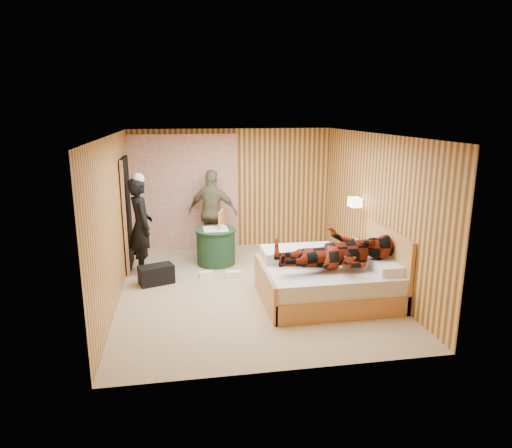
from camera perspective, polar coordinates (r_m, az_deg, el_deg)
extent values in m
cube|color=tan|center=(7.62, -0.65, -8.02)|extent=(4.20, 5.00, 0.01)
cube|color=silver|center=(7.08, -0.70, 11.10)|extent=(4.20, 5.00, 0.01)
cube|color=#EDAC5B|center=(9.68, -3.00, 4.42)|extent=(4.20, 0.02, 2.50)
cube|color=#EDAC5B|center=(7.23, -17.34, 0.51)|extent=(0.02, 5.00, 2.50)
cube|color=#EDAC5B|center=(7.85, 14.66, 1.72)|extent=(0.02, 5.00, 2.50)
cube|color=beige|center=(9.56, -8.93, 3.84)|extent=(2.20, 0.08, 2.40)
cube|color=black|center=(8.63, -15.81, 1.20)|extent=(0.06, 0.90, 2.05)
cylinder|color=gold|center=(8.20, 12.77, 2.70)|extent=(0.18, 0.04, 0.04)
cube|color=#FEE7B2|center=(8.17, 12.25, 2.69)|extent=(0.18, 0.24, 0.16)
cube|color=#E5A75E|center=(7.24, 8.89, -8.17)|extent=(1.97, 1.58, 0.30)
cube|color=silver|center=(7.14, 8.97, -6.15)|extent=(1.91, 1.52, 0.25)
cube|color=#E5A75E|center=(6.95, 1.13, -7.81)|extent=(0.06, 1.58, 0.55)
cube|color=#E5A75E|center=(7.45, 16.05, -4.67)|extent=(0.06, 1.58, 1.08)
cube|color=white|center=(7.03, 15.97, -5.20)|extent=(0.37, 0.54, 0.14)
cube|color=white|center=(7.68, 13.59, -3.42)|extent=(0.37, 0.54, 0.14)
cube|color=silver|center=(7.38, 5.40, -3.64)|extent=(1.18, 0.59, 0.18)
cube|color=#E5A75E|center=(8.10, 12.53, -4.79)|extent=(0.43, 0.59, 0.59)
cube|color=#E5A75E|center=(8.04, 12.60, -3.52)|extent=(0.45, 0.61, 0.03)
cylinder|color=#1E4125|center=(8.73, -5.02, -2.88)|extent=(0.73, 0.73, 0.66)
cylinder|color=#1E4125|center=(8.64, -5.07, -0.75)|extent=(0.78, 0.78, 0.03)
cube|color=white|center=(8.63, -5.07, -0.62)|extent=(0.54, 0.54, 0.01)
cube|color=#E5A75E|center=(9.22, -5.32, -1.20)|extent=(0.54, 0.54, 0.05)
cube|color=#E5A75E|center=(9.33, -5.05, 0.58)|extent=(0.41, 0.18, 0.46)
cylinder|color=#E5A75E|center=(9.17, -6.60, -2.84)|extent=(0.04, 0.04, 0.43)
cylinder|color=#E5A75E|center=(9.40, -4.02, -2.37)|extent=(0.04, 0.04, 0.43)
cube|color=#E5A75E|center=(8.83, -5.63, -1.60)|extent=(0.56, 0.56, 0.05)
cube|color=#E5A75E|center=(8.73, -4.32, 0.10)|extent=(0.16, 0.46, 0.50)
cylinder|color=#E5A75E|center=(9.11, -6.54, -2.82)|extent=(0.04, 0.04, 0.47)
cylinder|color=#E5A75E|center=(8.70, -4.59, -3.59)|extent=(0.04, 0.04, 0.47)
cube|color=black|center=(7.94, -12.35, -6.19)|extent=(0.63, 0.47, 0.32)
cube|color=white|center=(8.12, -6.27, -6.29)|extent=(0.26, 0.15, 0.11)
cube|color=white|center=(8.07, -2.85, -6.30)|extent=(0.27, 0.12, 0.12)
imported|color=black|center=(8.35, -14.18, -0.23)|extent=(0.58, 0.72, 1.73)
imported|color=#6F6A4A|center=(9.22, -5.43, 1.45)|extent=(1.09, 0.74, 1.72)
imported|color=maroon|center=(6.81, 10.08, -2.31)|extent=(0.86, 0.67, 1.77)
imported|color=white|center=(7.96, 12.78, -2.82)|extent=(0.21, 0.25, 0.02)
imported|color=white|center=(7.96, 12.79, -2.68)|extent=(0.27, 0.28, 0.02)
imported|color=white|center=(8.11, 12.32, -2.21)|extent=(0.10, 0.10, 0.09)
imported|color=white|center=(8.58, -4.39, -0.33)|extent=(0.13, 0.13, 0.10)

